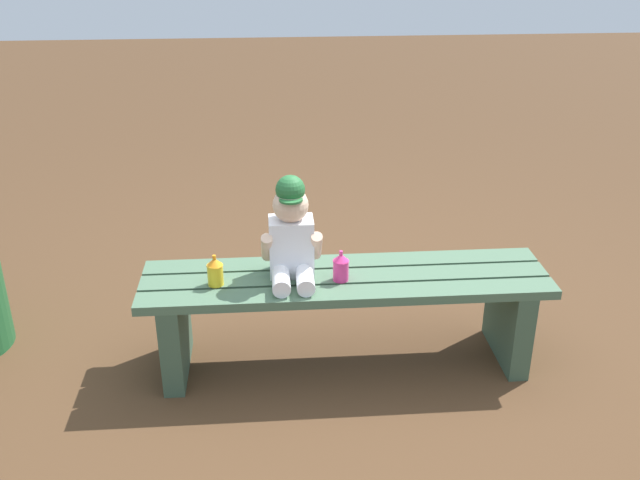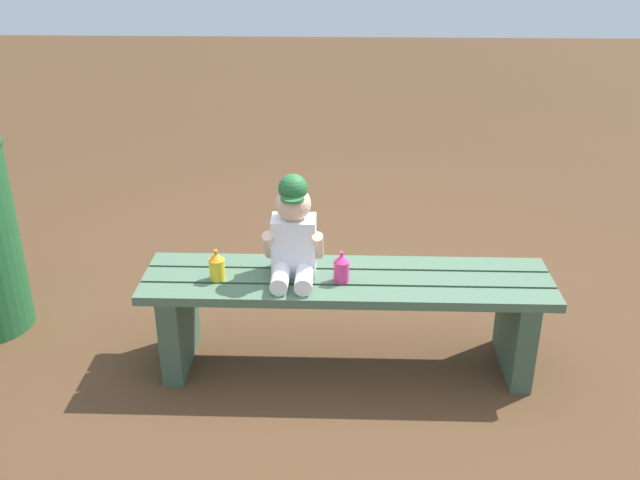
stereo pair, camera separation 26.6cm
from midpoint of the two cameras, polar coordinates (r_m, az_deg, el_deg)
ground_plane at (r=3.00m, az=4.62°, el=-9.80°), size 16.00×16.00×0.00m
park_bench at (r=2.85m, az=4.82°, el=-5.20°), size 1.59×0.38×0.40m
child_figure at (r=2.73m, az=0.66°, el=0.53°), size 0.23×0.27×0.40m
sippy_cup_left at (r=2.75m, az=-5.47°, el=-2.11°), size 0.06×0.06×0.12m
sippy_cup_right at (r=2.73m, az=4.50°, el=-2.27°), size 0.06×0.06×0.12m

